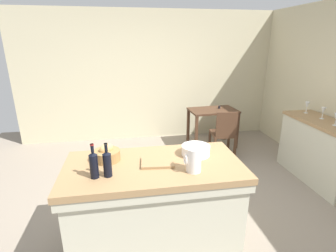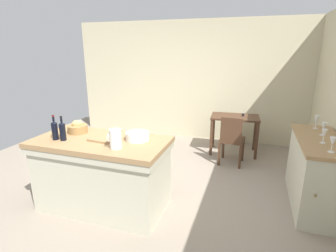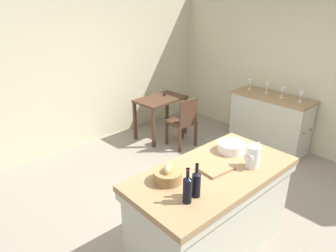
% 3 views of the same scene
% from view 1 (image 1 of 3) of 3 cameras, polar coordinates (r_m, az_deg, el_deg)
% --- Properties ---
extents(ground_plane, '(6.76, 6.76, 0.00)m').
position_cam_1_polar(ground_plane, '(3.44, 1.34, -17.41)').
color(ground_plane, gray).
extents(wall_back, '(5.32, 0.12, 2.60)m').
position_cam_1_polar(wall_back, '(5.40, -3.89, 10.85)').
color(wall_back, beige).
rests_on(wall_back, ground).
extents(island_table, '(1.66, 0.84, 0.92)m').
position_cam_1_polar(island_table, '(2.64, -3.02, -16.63)').
color(island_table, '#99754C').
rests_on(island_table, ground).
extents(side_cabinet, '(0.52, 1.34, 0.92)m').
position_cam_1_polar(side_cabinet, '(4.42, 30.79, -4.87)').
color(side_cabinet, '#99754C').
rests_on(side_cabinet, ground).
extents(writing_desk, '(0.94, 0.62, 0.80)m').
position_cam_1_polar(writing_desk, '(5.07, 9.91, 2.30)').
color(writing_desk, '#472D1E').
rests_on(writing_desk, ground).
extents(wooden_chair, '(0.43, 0.43, 0.89)m').
position_cam_1_polar(wooden_chair, '(4.59, 12.28, -1.51)').
color(wooden_chair, '#472D1E').
rests_on(wooden_chair, ground).
extents(pitcher, '(0.17, 0.13, 0.26)m').
position_cam_1_polar(pitcher, '(2.26, 5.72, -7.43)').
color(pitcher, white).
rests_on(pitcher, island_table).
extents(wash_bowl, '(0.28, 0.28, 0.10)m').
position_cam_1_polar(wash_bowl, '(2.60, 6.19, -5.37)').
color(wash_bowl, white).
rests_on(wash_bowl, island_table).
extents(bread_basket, '(0.25, 0.25, 0.17)m').
position_cam_1_polar(bread_basket, '(2.53, -13.44, -6.15)').
color(bread_basket, olive).
rests_on(bread_basket, island_table).
extents(cutting_board, '(0.32, 0.26, 0.02)m').
position_cam_1_polar(cutting_board, '(2.42, -2.36, -8.06)').
color(cutting_board, '#99754C').
rests_on(cutting_board, island_table).
extents(wine_bottle_dark, '(0.07, 0.07, 0.30)m').
position_cam_1_polar(wine_bottle_dark, '(2.22, -13.34, -8.03)').
color(wine_bottle_dark, black).
rests_on(wine_bottle_dark, island_table).
extents(wine_bottle_amber, '(0.07, 0.07, 0.30)m').
position_cam_1_polar(wine_bottle_amber, '(2.23, -16.16, -8.17)').
color(wine_bottle_amber, black).
rests_on(wine_bottle_amber, island_table).
extents(wine_glass_left, '(0.07, 0.07, 0.17)m').
position_cam_1_polar(wine_glass_left, '(4.13, 33.34, 1.63)').
color(wine_glass_left, white).
rests_on(wine_glass_left, side_cabinet).
extents(wine_glass_middle, '(0.07, 0.07, 0.17)m').
position_cam_1_polar(wine_glass_middle, '(4.40, 31.22, 2.90)').
color(wine_glass_middle, white).
rests_on(wine_glass_middle, side_cabinet).
extents(wine_glass_right, '(0.07, 0.07, 0.18)m').
position_cam_1_polar(wine_glass_right, '(4.61, 28.51, 4.05)').
color(wine_glass_right, white).
rests_on(wine_glass_right, side_cabinet).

